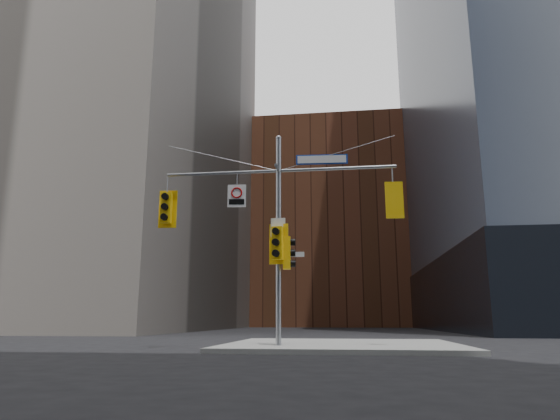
% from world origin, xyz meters
% --- Properties ---
extents(ground, '(160.00, 160.00, 0.00)m').
position_xyz_m(ground, '(0.00, 0.00, 0.00)').
color(ground, black).
rests_on(ground, ground).
extents(sidewalk_corner, '(8.00, 8.00, 0.15)m').
position_xyz_m(sidewalk_corner, '(2.00, 4.00, 0.07)').
color(sidewalk_corner, gray).
rests_on(sidewalk_corner, ground).
extents(brick_midrise, '(26.00, 20.00, 28.00)m').
position_xyz_m(brick_midrise, '(0.00, 58.00, 14.00)').
color(brick_midrise, brown).
rests_on(brick_midrise, ground).
extents(signal_assembly, '(8.00, 0.80, 7.30)m').
position_xyz_m(signal_assembly, '(0.00, 1.99, 4.42)').
color(signal_assembly, gray).
rests_on(signal_assembly, ground).
extents(traffic_light_west_arm, '(0.65, 0.53, 1.36)m').
position_xyz_m(traffic_light_west_arm, '(-3.99, 2.01, 4.80)').
color(traffic_light_west_arm, yellow).
rests_on(traffic_light_west_arm, ground).
extents(traffic_light_east_arm, '(0.59, 0.48, 1.23)m').
position_xyz_m(traffic_light_east_arm, '(3.85, 1.99, 4.80)').
color(traffic_light_east_arm, yellow).
rests_on(traffic_light_east_arm, ground).
extents(traffic_light_pole_side, '(0.43, 0.37, 1.08)m').
position_xyz_m(traffic_light_pole_side, '(0.33, 2.00, 3.13)').
color(traffic_light_pole_side, yellow).
rests_on(traffic_light_pole_side, ground).
extents(traffic_light_pole_front, '(0.65, 0.54, 1.35)m').
position_xyz_m(traffic_light_pole_front, '(0.00, 1.73, 3.43)').
color(traffic_light_pole_front, yellow).
rests_on(traffic_light_pole_front, ground).
extents(street_sign_blade, '(1.77, 0.15, 0.34)m').
position_xyz_m(street_sign_blade, '(1.50, 2.00, 6.35)').
color(street_sign_blade, '#11349D').
rests_on(street_sign_blade, ground).
extents(regulatory_sign_arm, '(0.64, 0.10, 0.80)m').
position_xyz_m(regulatory_sign_arm, '(-1.46, 1.97, 5.18)').
color(regulatory_sign_arm, silver).
rests_on(regulatory_sign_arm, ground).
extents(regulatory_sign_pole, '(0.49, 0.04, 0.64)m').
position_xyz_m(regulatory_sign_pole, '(0.00, 1.88, 3.96)').
color(regulatory_sign_pole, silver).
rests_on(regulatory_sign_pole, ground).
extents(street_blade_ew, '(0.83, 0.11, 0.17)m').
position_xyz_m(street_blade_ew, '(0.45, 2.00, 3.08)').
color(street_blade_ew, silver).
rests_on(street_blade_ew, ground).
extents(street_blade_ns, '(0.10, 0.71, 0.14)m').
position_xyz_m(street_blade_ns, '(0.00, 2.45, 2.84)').
color(street_blade_ns, '#145926').
rests_on(street_blade_ns, ground).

